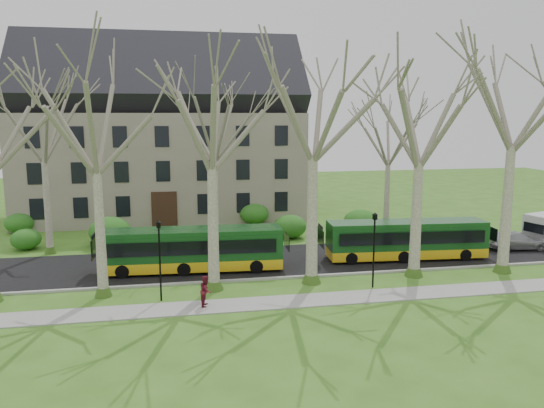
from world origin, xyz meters
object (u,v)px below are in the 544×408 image
(bus_follow, at_px, (406,239))
(pedestrian_b, at_px, (206,291))
(sedan, at_px, (517,240))
(bus_lead, at_px, (193,249))

(bus_follow, distance_m, pedestrian_b, 15.64)
(sedan, bearing_deg, pedestrian_b, 114.52)
(sedan, relative_size, pedestrian_b, 2.79)
(bus_lead, distance_m, bus_follow, 14.53)
(pedestrian_b, bearing_deg, sedan, -58.64)
(bus_lead, bearing_deg, sedan, 5.76)
(bus_lead, relative_size, pedestrian_b, 6.96)
(bus_follow, xyz_separation_m, sedan, (9.13, 0.90, -0.70))
(bus_lead, relative_size, bus_follow, 1.03)
(bus_follow, distance_m, sedan, 9.20)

